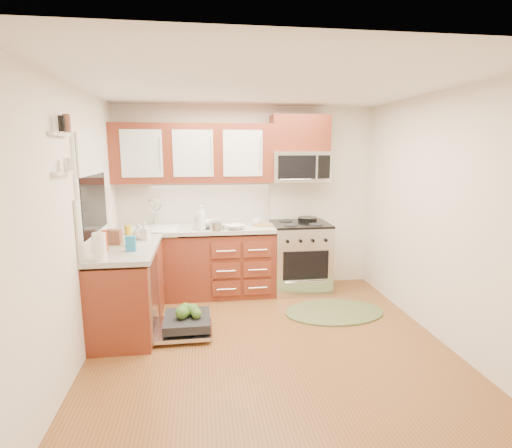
{
  "coord_description": "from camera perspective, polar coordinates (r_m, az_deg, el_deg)",
  "views": [
    {
      "loc": [
        -0.64,
        -3.72,
        1.94
      ],
      "look_at": [
        -0.01,
        0.85,
        1.06
      ],
      "focal_mm": 28.0,
      "sensor_mm": 36.0,
      "label": 1
    }
  ],
  "objects": [
    {
      "name": "backsplash_back",
      "position": [
        5.5,
        -8.72,
        3.03
      ],
      "size": [
        2.05,
        0.02,
        0.57
      ],
      "primitive_type": "cube",
      "color": "#B2AFA0",
      "rests_on": "ground"
    },
    {
      "name": "upper_cabinets",
      "position": [
        5.3,
        -8.94,
        9.94
      ],
      "size": [
        2.05,
        0.35,
        0.75
      ],
      "primitive_type": null,
      "color": "#5F1F15",
      "rests_on": "ground"
    },
    {
      "name": "stock_pot",
      "position": [
        5.04,
        -5.62,
        -0.23
      ],
      "size": [
        0.2,
        0.2,
        0.12
      ],
      "primitive_type": "cylinder",
      "rotation": [
        0.0,
        0.0,
        -0.06
      ],
      "color": "silver",
      "rests_on": "countertop_back"
    },
    {
      "name": "cup",
      "position": [
        5.33,
        0.06,
        0.35
      ],
      "size": [
        0.14,
        0.14,
        0.1
      ],
      "primitive_type": "imported",
      "rotation": [
        0.0,
        0.0,
        -0.16
      ],
      "color": "#999999",
      "rests_on": "countertop_back"
    },
    {
      "name": "base_cabinet_left",
      "position": [
        4.58,
        -17.83,
        -9.09
      ],
      "size": [
        0.6,
        1.25,
        0.85
      ],
      "primitive_type": "cube",
      "color": "#5F1F15",
      "rests_on": "ground"
    },
    {
      "name": "shelf_lower",
      "position": [
        3.54,
        -25.79,
        6.64
      ],
      "size": [
        0.04,
        0.4,
        0.03
      ],
      "primitive_type": "cube",
      "color": "white",
      "rests_on": "ground"
    },
    {
      "name": "soap_bottle_a",
      "position": [
        5.05,
        -7.82,
        0.87
      ],
      "size": [
        0.16,
        0.16,
        0.31
      ],
      "primitive_type": "imported",
      "rotation": [
        0.0,
        0.0,
        -0.42
      ],
      "color": "#999999",
      "rests_on": "countertop_back"
    },
    {
      "name": "rug",
      "position": [
        4.98,
        11.1,
        -12.24
      ],
      "size": [
        1.27,
        0.9,
        0.02
      ],
      "primitive_type": null,
      "rotation": [
        0.0,
        0.0,
        0.11
      ],
      "color": "#525E35",
      "rests_on": "ground"
    },
    {
      "name": "countertop_back",
      "position": [
        5.26,
        -8.66,
        -0.74
      ],
      "size": [
        2.07,
        0.64,
        0.05
      ],
      "primitive_type": "cube",
      "color": "#A4A196",
      "rests_on": "base_cabinet_back"
    },
    {
      "name": "skillet",
      "position": [
        5.57,
        7.35,
        0.71
      ],
      "size": [
        0.35,
        0.35,
        0.05
      ],
      "primitive_type": "cylinder",
      "rotation": [
        0.0,
        0.0,
        0.39
      ],
      "color": "black",
      "rests_on": "range"
    },
    {
      "name": "ceiling",
      "position": [
        3.82,
        1.97,
        19.21
      ],
      "size": [
        3.5,
        3.5,
        0.0
      ],
      "primitive_type": "plane",
      "rotation": [
        3.14,
        0.0,
        0.0
      ],
      "color": "white",
      "rests_on": "ground"
    },
    {
      "name": "range",
      "position": [
        5.52,
        6.27,
        -4.7
      ],
      "size": [
        0.76,
        0.64,
        0.95
      ],
      "primitive_type": null,
      "color": "silver",
      "rests_on": "ground"
    },
    {
      "name": "bowl_a",
      "position": [
        5.08,
        -2.99,
        -0.42
      ],
      "size": [
        0.31,
        0.31,
        0.06
      ],
      "primitive_type": "imported",
      "rotation": [
        0.0,
        0.0,
        0.39
      ],
      "color": "#999999",
      "rests_on": "countertop_back"
    },
    {
      "name": "wall_front",
      "position": [
        2.18,
        9.72,
        -7.8
      ],
      "size": [
        3.5,
        0.04,
        2.5
      ],
      "primitive_type": "cube",
      "color": "silver",
      "rests_on": "ground"
    },
    {
      "name": "canister",
      "position": [
        5.16,
        -8.35,
        0.16
      ],
      "size": [
        0.12,
        0.12,
        0.15
      ],
      "primitive_type": "cylinder",
      "rotation": [
        0.0,
        0.0,
        0.32
      ],
      "color": "silver",
      "rests_on": "countertop_back"
    },
    {
      "name": "window",
      "position": [
        4.38,
        -22.42,
        4.85
      ],
      "size": [
        0.03,
        1.05,
        1.05
      ],
      "primitive_type": null,
      "color": "white",
      "rests_on": "ground"
    },
    {
      "name": "wall_back",
      "position": [
        5.55,
        -1.21,
        3.63
      ],
      "size": [
        3.5,
        0.04,
        2.5
      ],
      "primitive_type": "cube",
      "color": "silver",
      "rests_on": "ground"
    },
    {
      "name": "mustard_bottle",
      "position": [
        4.42,
        -17.78,
        -1.58
      ],
      "size": [
        0.09,
        0.09,
        0.22
      ],
      "primitive_type": "cylinder",
      "rotation": [
        0.0,
        0.0,
        0.41
      ],
      "color": "gold",
      "rests_on": "countertop_left"
    },
    {
      "name": "floor",
      "position": [
        4.24,
        1.75,
        -16.43
      ],
      "size": [
        3.5,
        3.5,
        0.0
      ],
      "primitive_type": "plane",
      "color": "brown",
      "rests_on": "ground"
    },
    {
      "name": "backsplash_left",
      "position": [
        4.44,
        -22.03,
        0.52
      ],
      "size": [
        0.02,
        1.25,
        0.57
      ],
      "primitive_type": "cube",
      "color": "#B2AFA0",
      "rests_on": "ground"
    },
    {
      "name": "soap_bottle_b",
      "position": [
        4.65,
        -15.58,
        -0.98
      ],
      "size": [
        0.11,
        0.11,
        0.2
      ],
      "primitive_type": "imported",
      "rotation": [
        0.0,
        0.0,
        -0.31
      ],
      "color": "#999999",
      "rests_on": "countertop_left"
    },
    {
      "name": "base_cabinet_back",
      "position": [
        5.39,
        -8.51,
        -5.68
      ],
      "size": [
        2.05,
        0.6,
        0.85
      ],
      "primitive_type": "cube",
      "color": "#5F1F15",
      "rests_on": "ground"
    },
    {
      "name": "wall_left",
      "position": [
        3.94,
        -24.09,
        -0.26
      ],
      "size": [
        0.04,
        3.5,
        2.5
      ],
      "primitive_type": "cube",
      "color": "silver",
      "rests_on": "ground"
    },
    {
      "name": "window_blind",
      "position": [
        4.35,
        -22.41,
        9.19
      ],
      "size": [
        0.02,
        0.96,
        0.4
      ],
      "primitive_type": "cube",
      "color": "white",
      "rests_on": "ground"
    },
    {
      "name": "countertop_left",
      "position": [
        4.44,
        -18.05,
        -3.31
      ],
      "size": [
        0.64,
        1.27,
        0.05
      ],
      "primitive_type": "cube",
      "color": "#A4A196",
      "rests_on": "base_cabinet_left"
    },
    {
      "name": "shelf_upper",
      "position": [
        3.54,
        -26.2,
        11.48
      ],
      "size": [
        0.04,
        0.4,
        0.03
      ],
      "primitive_type": "cube",
      "color": "white",
      "rests_on": "ground"
    },
    {
      "name": "wooden_box",
      "position": [
        4.54,
        -19.66,
        -1.78
      ],
      "size": [
        0.17,
        0.13,
        0.16
      ],
      "primitive_type": "cube",
      "rotation": [
        0.0,
        0.0,
        -0.14
      ],
      "color": "brown",
      "rests_on": "countertop_left"
    },
    {
      "name": "red_bottle",
      "position": [
        4.25,
        -20.83,
        -2.27
      ],
      "size": [
        0.07,
        0.07,
        0.21
      ],
      "primitive_type": "cylinder",
      "rotation": [
        0.0,
        0.0,
        0.21
      ],
      "color": "red",
      "rests_on": "countertop_left"
    },
    {
      "name": "dishwasher",
      "position": [
        4.43,
        -10.31,
        -13.97
      ],
      "size": [
        0.7,
        0.6,
        0.2
      ],
      "primitive_type": null,
      "color": "silver",
      "rests_on": "ground"
    },
    {
      "name": "paper_towel_roll",
      "position": [
        3.92,
        -21.45,
        -3.05
      ],
      "size": [
        0.13,
        0.13,
        0.26
      ],
      "primitive_type": "cylinder",
      "rotation": [
        0.0,
        0.0,
        -0.11
      ],
      "color": "white",
      "rests_on": "countertop_left"
    },
    {
      "name": "blue_carton",
      "position": [
        4.19,
        -17.45,
        -2.68
      ],
      "size": [
        0.1,
        0.06,
        0.15
      ],
      "primitive_type": "cube",
      "rotation": [
        0.0,
        0.0,
        -0.05
      ],
      "color": "teal",
      "rests_on": "countertop_left"
    },
    {
      "name": "cabinet_over_mw",
      "position": [
        5.46,
        6.26,
        12.76
      ],
      "size": [
        0.76,
        0.35,
        0.47
      ],
      "primitive_type": "cube",
      "color": "#5F1F15",
      "rests_on": "ground"
    },
    {
      "name": "soap_bottle_c",
      "position": [
        4.69,
        -16.42,
        -1.06
      ],
      "size": [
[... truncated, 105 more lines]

